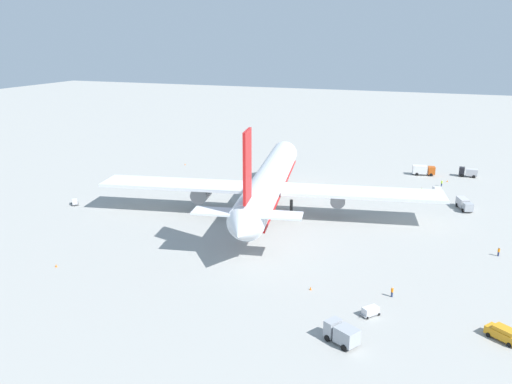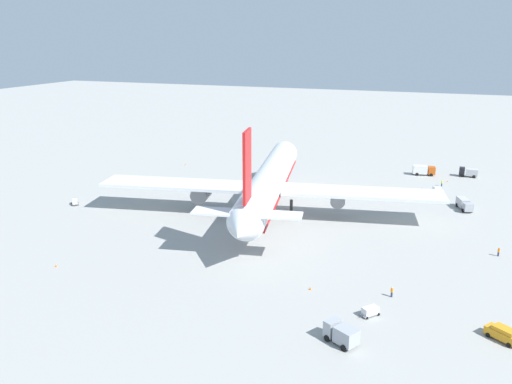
# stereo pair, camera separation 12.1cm
# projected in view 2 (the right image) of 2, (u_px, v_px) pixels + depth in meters

# --- Properties ---
(ground_plane) EXTENTS (600.00, 600.00, 0.00)m
(ground_plane) POSITION_uv_depth(u_px,v_px,m) (269.00, 211.00, 126.17)
(ground_plane) COLOR #9E9E99
(airliner) EXTENTS (73.11, 79.30, 24.33)m
(airliner) POSITION_uv_depth(u_px,v_px,m) (268.00, 183.00, 122.98)
(airliner) COLOR silver
(airliner) RESTS_ON ground
(service_truck_0) EXTENTS (6.80, 4.10, 2.49)m
(service_truck_0) POSITION_uv_depth(u_px,v_px,m) (464.00, 204.00, 126.85)
(service_truck_0) COLOR #999EA5
(service_truck_0) RESTS_ON ground
(service_truck_1) EXTENTS (2.52, 5.20, 2.72)m
(service_truck_1) POSITION_uv_depth(u_px,v_px,m) (468.00, 172.00, 156.26)
(service_truck_1) COLOR black
(service_truck_1) RESTS_ON ground
(service_truck_2) EXTENTS (4.40, 5.27, 2.75)m
(service_truck_2) POSITION_uv_depth(u_px,v_px,m) (341.00, 333.00, 71.39)
(service_truck_2) COLOR #999EA5
(service_truck_2) RESTS_ON ground
(service_truck_3) EXTENTS (3.52, 6.71, 2.87)m
(service_truck_3) POSITION_uv_depth(u_px,v_px,m) (423.00, 170.00, 158.18)
(service_truck_3) COLOR #BF4C14
(service_truck_3) RESTS_ON ground
(service_van) EXTENTS (4.15, 4.84, 1.97)m
(service_van) POSITION_uv_depth(u_px,v_px,m) (503.00, 333.00, 72.20)
(service_van) COLOR orange
(service_van) RESTS_ON ground
(baggage_cart_0) EXTENTS (2.89, 2.74, 1.30)m
(baggage_cart_0) POSITION_uv_depth(u_px,v_px,m) (75.00, 202.00, 130.64)
(baggage_cart_0) COLOR #595B60
(baggage_cart_0) RESTS_ON ground
(baggage_cart_1) EXTENTS (2.46, 2.97, 1.29)m
(baggage_cart_1) POSITION_uv_depth(u_px,v_px,m) (437.00, 189.00, 141.84)
(baggage_cart_1) COLOR #26598C
(baggage_cart_1) RESTS_ON ground
(baggage_cart_2) EXTENTS (3.17, 2.97, 1.39)m
(baggage_cart_2) POSITION_uv_depth(u_px,v_px,m) (370.00, 311.00, 78.69)
(baggage_cart_2) COLOR gray
(baggage_cart_2) RESTS_ON ground
(ground_worker_0) EXTENTS (0.56, 0.56, 1.75)m
(ground_worker_0) POSITION_uv_depth(u_px,v_px,m) (442.00, 183.00, 146.46)
(ground_worker_0) COLOR navy
(ground_worker_0) RESTS_ON ground
(ground_worker_1) EXTENTS (0.49, 0.49, 1.71)m
(ground_worker_1) POSITION_uv_depth(u_px,v_px,m) (499.00, 252.00, 99.92)
(ground_worker_1) COLOR navy
(ground_worker_1) RESTS_ON ground
(ground_worker_2) EXTENTS (0.56, 0.56, 1.60)m
(ground_worker_2) POSITION_uv_depth(u_px,v_px,m) (422.00, 190.00, 139.91)
(ground_worker_2) COLOR black
(ground_worker_2) RESTS_ON ground
(ground_worker_3) EXTENTS (0.53, 0.53, 1.73)m
(ground_worker_3) POSITION_uv_depth(u_px,v_px,m) (392.00, 292.00, 84.28)
(ground_worker_3) COLOR navy
(ground_worker_3) RESTS_ON ground
(traffic_cone_0) EXTENTS (0.36, 0.36, 0.55)m
(traffic_cone_0) POSITION_uv_depth(u_px,v_px,m) (447.00, 181.00, 151.14)
(traffic_cone_0) COLOR orange
(traffic_cone_0) RESTS_ON ground
(traffic_cone_1) EXTENTS (0.36, 0.36, 0.55)m
(traffic_cone_1) POSITION_uv_depth(u_px,v_px,m) (185.00, 164.00, 171.07)
(traffic_cone_1) COLOR orange
(traffic_cone_1) RESTS_ON ground
(traffic_cone_2) EXTENTS (0.36, 0.36, 0.55)m
(traffic_cone_2) POSITION_uv_depth(u_px,v_px,m) (56.00, 266.00, 95.40)
(traffic_cone_2) COLOR orange
(traffic_cone_2) RESTS_ON ground
(traffic_cone_3) EXTENTS (0.36, 0.36, 0.55)m
(traffic_cone_3) POSITION_uv_depth(u_px,v_px,m) (310.00, 288.00, 86.80)
(traffic_cone_3) COLOR orange
(traffic_cone_3) RESTS_ON ground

